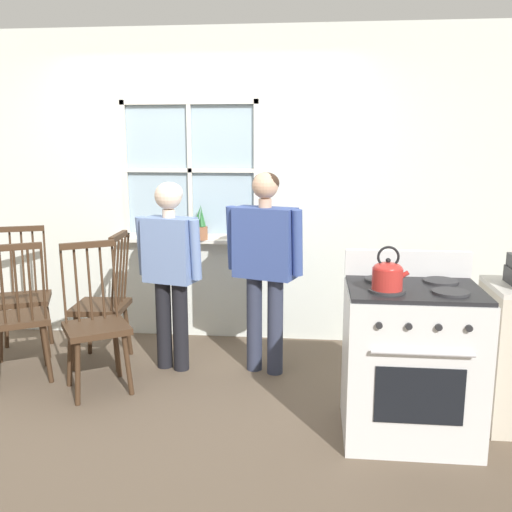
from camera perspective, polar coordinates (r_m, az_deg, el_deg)
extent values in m
plane|color=brown|center=(4.07, -8.28, -14.25)|extent=(16.00, 16.00, 0.00)
cube|color=silver|center=(5.04, 16.12, 6.37)|extent=(2.75, 0.06, 2.70)
cube|color=silver|center=(5.23, -6.32, -3.07)|extent=(1.21, 0.06, 0.90)
cube|color=silver|center=(5.11, -6.82, 18.62)|extent=(1.21, 0.06, 0.60)
cube|color=silver|center=(5.06, -6.62, 1.51)|extent=(1.27, 0.10, 0.03)
cube|color=#9EB7C6|center=(5.08, -6.56, 8.52)|extent=(1.15, 0.01, 1.14)
cube|color=silver|center=(5.05, -6.63, 8.51)|extent=(0.04, 0.02, 1.20)
cube|color=silver|center=(5.05, -6.63, 8.51)|extent=(1.21, 0.02, 0.04)
cube|color=silver|center=(5.21, -12.98, 8.38)|extent=(0.04, 0.03, 1.20)
cube|color=silver|center=(4.96, 0.04, 8.53)|extent=(0.04, 0.03, 1.20)
cube|color=silver|center=(5.06, -6.79, 15.08)|extent=(1.21, 0.03, 0.04)
cube|color=silver|center=(5.12, -6.48, 2.01)|extent=(1.21, 0.03, 0.04)
cube|color=#3D2819|center=(5.12, -22.25, -4.04)|extent=(0.54, 0.53, 0.04)
cylinder|color=#3D2819|center=(5.06, -24.17, -7.26)|extent=(0.06, 0.09, 0.45)
cylinder|color=#3D2819|center=(5.01, -20.30, -7.12)|extent=(0.09, 0.06, 0.45)
cylinder|color=#3D2819|center=(5.36, -23.69, -6.20)|extent=(0.09, 0.06, 0.45)
cylinder|color=#3D2819|center=(5.32, -20.04, -6.05)|extent=(0.06, 0.09, 0.45)
cylinder|color=#3D2819|center=(5.25, -24.23, -0.74)|extent=(0.04, 0.08, 0.55)
cylinder|color=#3D2819|center=(5.23, -23.26, -0.69)|extent=(0.04, 0.08, 0.55)
cylinder|color=#3D2819|center=(5.22, -22.28, -0.64)|extent=(0.04, 0.08, 0.55)
cylinder|color=#3D2819|center=(5.21, -21.30, -0.59)|extent=(0.04, 0.08, 0.55)
cylinder|color=#3D2819|center=(5.20, -20.31, -0.53)|extent=(0.04, 0.08, 0.55)
cube|color=#3D2819|center=(5.17, -22.52, 2.52)|extent=(0.37, 0.18, 0.04)
cube|color=#3D2819|center=(4.18, -15.66, -6.96)|extent=(0.57, 0.56, 0.04)
cylinder|color=#3D2819|center=(4.09, -17.40, -11.12)|extent=(0.06, 0.09, 0.45)
cylinder|color=#3D2819|center=(4.15, -12.70, -10.53)|extent=(0.09, 0.06, 0.45)
cylinder|color=#3D2819|center=(4.39, -18.11, -9.61)|extent=(0.09, 0.06, 0.45)
cylinder|color=#3D2819|center=(4.44, -13.73, -9.10)|extent=(0.06, 0.09, 0.45)
cylinder|color=#3D2819|center=(4.24, -18.69, -3.00)|extent=(0.06, 0.07, 0.55)
cylinder|color=#3D2819|center=(4.26, -17.50, -2.89)|extent=(0.06, 0.07, 0.55)
cylinder|color=#3D2819|center=(4.27, -16.31, -2.77)|extent=(0.06, 0.07, 0.55)
cylinder|color=#3D2819|center=(4.29, -15.12, -2.65)|extent=(0.06, 0.07, 0.55)
cylinder|color=#3D2819|center=(4.30, -13.95, -2.54)|extent=(0.06, 0.07, 0.55)
cube|color=#3D2819|center=(4.21, -16.52, 1.07)|extent=(0.34, 0.24, 0.04)
cube|color=#3D2819|center=(4.70, -15.28, -4.92)|extent=(0.42, 0.44, 0.04)
cylinder|color=#3D2819|center=(4.97, -16.29, -7.00)|extent=(0.07, 0.07, 0.45)
cylinder|color=#3D2819|center=(4.67, -17.65, -8.29)|extent=(0.07, 0.07, 0.45)
cylinder|color=#3D2819|center=(4.88, -12.71, -7.18)|extent=(0.07, 0.07, 0.45)
cylinder|color=#3D2819|center=(4.57, -13.85, -8.51)|extent=(0.07, 0.07, 0.45)
cylinder|color=#3D2819|center=(4.75, -12.83, -1.19)|extent=(0.08, 0.02, 0.55)
cylinder|color=#3D2819|center=(4.66, -13.13, -1.43)|extent=(0.08, 0.02, 0.55)
cylinder|color=#3D2819|center=(4.58, -13.44, -1.68)|extent=(0.08, 0.02, 0.55)
cylinder|color=#3D2819|center=(4.50, -13.75, -1.93)|extent=(0.08, 0.02, 0.55)
cylinder|color=#3D2819|center=(4.41, -14.08, -2.20)|extent=(0.08, 0.02, 0.55)
cube|color=#3D2819|center=(4.53, -13.60, 1.92)|extent=(0.06, 0.38, 0.04)
cube|color=#3D2819|center=(4.59, -22.65, -5.81)|extent=(0.56, 0.56, 0.04)
cylinder|color=#3D2819|center=(4.82, -20.47, -7.88)|extent=(0.06, 0.09, 0.45)
cylinder|color=#3D2819|center=(4.52, -20.16, -9.15)|extent=(0.09, 0.06, 0.45)
cylinder|color=#3D2819|center=(4.36, -20.48, -2.76)|extent=(0.05, 0.07, 0.55)
cylinder|color=#3D2819|center=(4.35, -21.66, -2.86)|extent=(0.05, 0.07, 0.55)
cylinder|color=#3D2819|center=(4.35, -22.84, -2.95)|extent=(0.05, 0.07, 0.55)
cylinder|color=#3D2819|center=(4.35, -24.02, -3.05)|extent=(0.05, 0.07, 0.55)
cube|color=#3D2819|center=(4.29, -23.14, 0.81)|extent=(0.35, 0.23, 0.04)
cylinder|color=black|center=(4.54, -9.20, -6.74)|extent=(0.12, 0.12, 0.70)
cylinder|color=black|center=(4.47, -7.56, -6.98)|extent=(0.12, 0.12, 0.70)
cube|color=#6B84B7|center=(4.36, -8.61, 0.62)|extent=(0.42, 0.30, 0.49)
cylinder|color=#6B84B7|center=(4.45, -11.30, 1.01)|extent=(0.10, 0.12, 0.46)
cylinder|color=#6B84B7|center=(4.23, -6.07, 0.63)|extent=(0.10, 0.12, 0.46)
cylinder|color=beige|center=(4.31, -8.72, 4.22)|extent=(0.10, 0.10, 0.06)
sphere|color=beige|center=(4.30, -8.77, 5.96)|extent=(0.20, 0.20, 0.20)
ellipsoid|color=silver|center=(4.31, -8.68, 6.22)|extent=(0.21, 0.21, 0.17)
cylinder|color=#2D3347|center=(4.42, -0.16, -6.75)|extent=(0.12, 0.12, 0.75)
cylinder|color=#2D3347|center=(4.36, 1.93, -7.04)|extent=(0.12, 0.12, 0.75)
cube|color=#384C8E|center=(4.23, 0.90, 1.33)|extent=(0.50, 0.35, 0.53)
cylinder|color=#384C8E|center=(4.32, -2.41, 1.82)|extent=(0.11, 0.13, 0.49)
cylinder|color=#384C8E|center=(4.11, 4.16, 1.30)|extent=(0.11, 0.13, 0.49)
cylinder|color=tan|center=(4.19, 0.91, 5.31)|extent=(0.10, 0.10, 0.06)
sphere|color=tan|center=(4.18, 0.92, 7.05)|extent=(0.19, 0.19, 0.19)
ellipsoid|color=#332319|center=(4.19, 1.00, 7.30)|extent=(0.20, 0.20, 0.16)
cube|color=silver|center=(3.57, 15.17, -10.38)|extent=(0.77, 0.64, 0.90)
cube|color=black|center=(3.43, 15.56, -3.19)|extent=(0.76, 0.61, 0.02)
cylinder|color=#2D2D30|center=(3.28, 12.94, -3.41)|extent=(0.20, 0.20, 0.02)
cylinder|color=#2D2D30|center=(3.34, 18.89, -3.47)|extent=(0.20, 0.20, 0.02)
cylinder|color=#2D2D30|center=(3.53, 12.45, -2.36)|extent=(0.20, 0.20, 0.02)
cylinder|color=#2D2D30|center=(3.58, 17.99, -2.43)|extent=(0.20, 0.20, 0.02)
cube|color=silver|center=(3.69, 14.91, -0.69)|extent=(0.77, 0.06, 0.16)
cube|color=black|center=(3.30, 16.02, -13.32)|extent=(0.48, 0.01, 0.32)
cylinder|color=silver|center=(3.19, 16.33, -9.35)|extent=(0.54, 0.02, 0.02)
cylinder|color=#232326|center=(3.12, 12.21, -6.81)|extent=(0.04, 0.02, 0.04)
cylinder|color=#232326|center=(3.14, 15.04, -6.82)|extent=(0.04, 0.02, 0.04)
cylinder|color=#232326|center=(3.17, 17.82, -6.81)|extent=(0.04, 0.02, 0.04)
cylinder|color=#232326|center=(3.20, 20.55, -6.79)|extent=(0.04, 0.02, 0.04)
cylinder|color=red|center=(3.26, 13.00, -2.24)|extent=(0.17, 0.17, 0.12)
ellipsoid|color=red|center=(3.25, 13.04, -1.21)|extent=(0.16, 0.16, 0.07)
sphere|color=black|center=(3.24, 13.08, -0.44)|extent=(0.03, 0.03, 0.03)
cylinder|color=red|center=(3.27, 14.42, -1.96)|extent=(0.08, 0.03, 0.07)
torus|color=black|center=(3.24, 13.10, -0.09)|extent=(0.12, 0.01, 0.12)
cylinder|color=#935B3D|center=(5.02, -5.59, 2.29)|extent=(0.13, 0.13, 0.12)
cylinder|color=#33261C|center=(5.01, -5.60, 2.85)|extent=(0.12, 0.12, 0.01)
cone|color=#2D7038|center=(5.00, -5.41, 4.05)|extent=(0.06, 0.05, 0.20)
cone|color=#2D7038|center=(5.03, -5.59, 3.43)|extent=(0.04, 0.05, 0.09)
cone|color=#2D7038|center=(5.01, -5.83, 4.05)|extent=(0.09, 0.05, 0.20)
cone|color=#2D7038|center=(4.99, -5.76, 3.53)|extent=(0.04, 0.05, 0.11)
cone|color=#2D7038|center=(4.99, -5.51, 3.74)|extent=(0.06, 0.06, 0.15)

